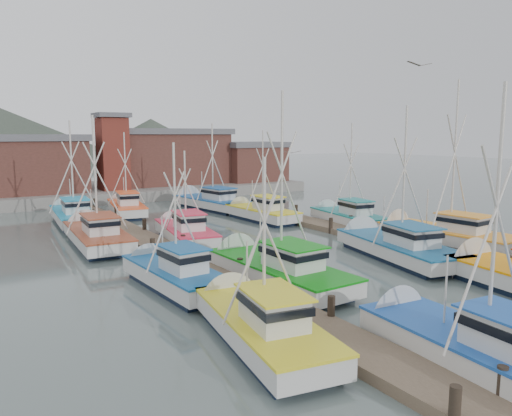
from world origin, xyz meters
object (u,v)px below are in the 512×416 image
boat_8 (184,232)px  boat_12 (126,207)px  boat_4 (272,269)px  lookout_tower (113,151)px  boat_0 (467,346)px

boat_8 → boat_12: bearing=98.6°
boat_4 → boat_8: size_ratio=1.16×
lookout_tower → boat_0: lookout_tower is taller
boat_0 → boat_12: bearing=93.8°
boat_0 → boat_4: (-0.06, 11.04, 0.00)m
boat_0 → boat_12: (0.47, 36.18, -0.00)m
lookout_tower → boat_4: 36.37m
lookout_tower → boat_4: lookout_tower is taller
boat_12 → boat_0: bearing=-80.7°
boat_0 → boat_4: boat_4 is taller
lookout_tower → boat_12: bearing=-101.3°
boat_12 → boat_4: bearing=-81.2°
lookout_tower → boat_4: size_ratio=0.83×
boat_12 → lookout_tower: bearing=88.8°
lookout_tower → boat_8: size_ratio=0.96×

